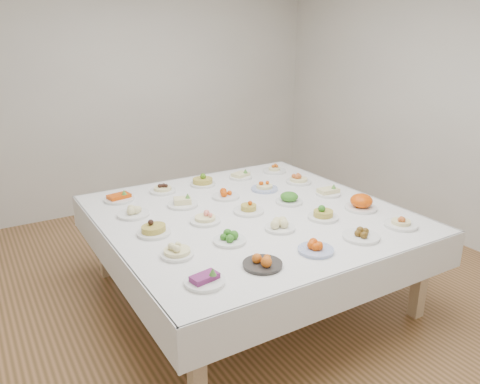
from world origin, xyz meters
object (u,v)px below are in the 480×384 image
dish_0 (205,276)px  display_table (249,220)px  dish_12 (249,206)px  dish_24 (274,167)px

dish_0 → display_table: bearing=44.9°
dish_12 → dish_24: dish_12 is taller
dish_24 → dish_12: bearing=-135.2°
display_table → dish_24: 1.18m
dish_0 → dish_12: (0.82, 0.82, 0.01)m
dish_0 → dish_24: 2.34m
display_table → dish_12: bearing=169.8°
dish_0 → dish_12: bearing=45.3°
display_table → dish_0: size_ratio=9.70×
display_table → dish_12: size_ratio=9.40×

